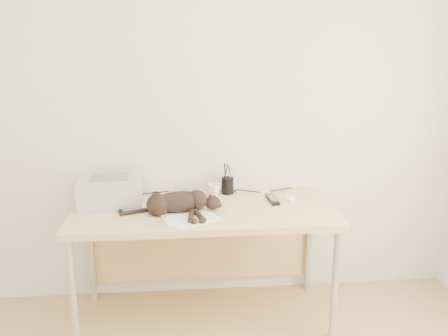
{
  "coord_description": "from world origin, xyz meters",
  "views": [
    {
      "loc": [
        -0.14,
        -1.47,
        1.77
      ],
      "look_at": [
        0.12,
        1.34,
        1.01
      ],
      "focal_mm": 40.0,
      "sensor_mm": 36.0,
      "label": 1
    }
  ],
  "objects": [
    {
      "name": "pen_cup",
      "position": [
        0.17,
        1.67,
        0.8
      ],
      "size": [
        0.08,
        0.08,
        0.2
      ],
      "color": "black",
      "rests_on": "desk"
    },
    {
      "name": "cat",
      "position": [
        -0.17,
        1.33,
        0.8
      ],
      "size": [
        0.61,
        0.28,
        0.14
      ],
      "rotation": [
        0.0,
        0.0,
        0.14
      ],
      "color": "black",
      "rests_on": "desk"
    },
    {
      "name": "mouse",
      "position": [
        0.56,
        1.51,
        0.76
      ],
      "size": [
        0.1,
        0.13,
        0.04
      ],
      "primitive_type": "ellipsoid",
      "rotation": [
        0.0,
        0.0,
        0.28
      ],
      "color": "white",
      "rests_on": "desk"
    },
    {
      "name": "wall_back",
      "position": [
        0.0,
        1.75,
        1.3
      ],
      "size": [
        3.5,
        0.0,
        3.5
      ],
      "primitive_type": "plane",
      "rotation": [
        1.57,
        0.0,
        0.0
      ],
      "color": "silver",
      "rests_on": "floor"
    },
    {
      "name": "cable_tangle",
      "position": [
        0.0,
        1.7,
        0.75
      ],
      "size": [
        1.36,
        0.07,
        0.01
      ],
      "primitive_type": null,
      "color": "black",
      "rests_on": "desk"
    },
    {
      "name": "remote_grey",
      "position": [
        -0.09,
        1.64,
        0.75
      ],
      "size": [
        0.06,
        0.18,
        0.02
      ],
      "primitive_type": "cube",
      "rotation": [
        0.0,
        0.0,
        0.08
      ],
      "color": "slate",
      "rests_on": "desk"
    },
    {
      "name": "remote_black",
      "position": [
        0.44,
        1.49,
        0.75
      ],
      "size": [
        0.06,
        0.19,
        0.02
      ],
      "primitive_type": "cube",
      "rotation": [
        0.0,
        0.0,
        0.06
      ],
      "color": "black",
      "rests_on": "desk"
    },
    {
      "name": "desk",
      "position": [
        0.0,
        1.48,
        0.61
      ],
      "size": [
        1.6,
        0.7,
        0.74
      ],
      "color": "tan",
      "rests_on": "floor"
    },
    {
      "name": "mug",
      "position": [
        0.08,
        1.62,
        0.78
      ],
      "size": [
        0.13,
        0.13,
        0.08
      ],
      "primitive_type": "imported",
      "rotation": [
        0.0,
        0.0,
        0.78
      ],
      "color": "white",
      "rests_on": "desk"
    },
    {
      "name": "printer",
      "position": [
        -0.57,
        1.52,
        0.83
      ],
      "size": [
        0.4,
        0.35,
        0.18
      ],
      "color": "#AAABAF",
      "rests_on": "desk"
    },
    {
      "name": "papers",
      "position": [
        -0.08,
        1.22,
        0.74
      ],
      "size": [
        0.36,
        0.31,
        0.01
      ],
      "color": "white",
      "rests_on": "desk"
    }
  ]
}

